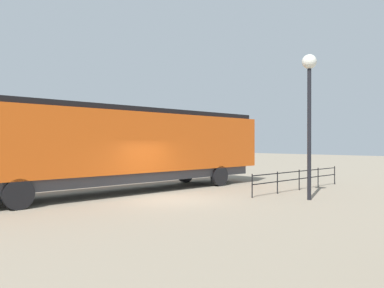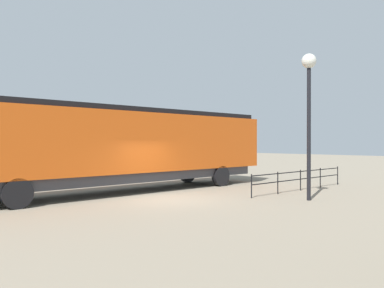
% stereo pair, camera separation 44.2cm
% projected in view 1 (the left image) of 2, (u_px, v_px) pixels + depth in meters
% --- Properties ---
extents(ground_plane, '(120.00, 120.00, 0.00)m').
position_uv_depth(ground_plane, '(170.00, 199.00, 15.76)').
color(ground_plane, gray).
extents(locomotive, '(3.02, 16.49, 3.99)m').
position_uv_depth(locomotive, '(134.00, 145.00, 18.38)').
color(locomotive, '#D15114').
rests_on(locomotive, ground_plane).
extents(lamp_post, '(0.60, 0.60, 6.00)m').
position_uv_depth(lamp_post, '(309.00, 90.00, 15.62)').
color(lamp_post, black).
rests_on(lamp_post, ground_plane).
extents(platform_fence, '(0.05, 7.71, 1.02)m').
position_uv_depth(platform_fence, '(299.00, 177.00, 18.84)').
color(platform_fence, black).
rests_on(platform_fence, ground_plane).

